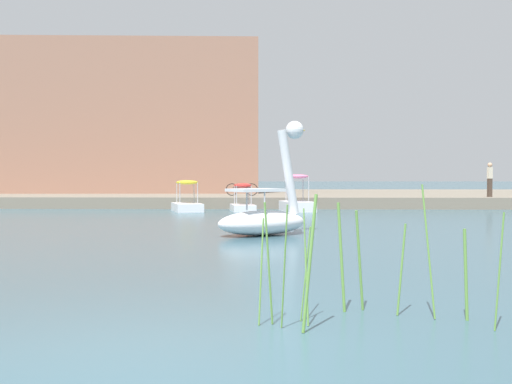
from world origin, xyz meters
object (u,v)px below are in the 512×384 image
bicycle_parked (242,189)px  person_on_path (490,178)px  swan_boat (265,213)px  parked_van (211,176)px  pedal_boat_yellow (187,202)px  pedal_boat_red (243,203)px  pedal_boat_pink (297,201)px

bicycle_parked → person_on_path: bearing=-7.3°
person_on_path → swan_boat: bearing=-128.1°
parked_van → pedal_boat_yellow: bearing=-89.8°
pedal_boat_red → pedal_boat_yellow: bearing=-175.6°
pedal_boat_pink → person_on_path: (9.86, 2.99, 1.04)m
pedal_boat_pink → parked_van: parked_van is taller
pedal_boat_yellow → bicycle_parked: size_ratio=1.40×
swan_boat → parked_van: size_ratio=0.62×
bicycle_parked → swan_boat: bearing=-84.7°
pedal_boat_pink → person_on_path: bearing=16.9°
pedal_boat_pink → pedal_boat_yellow: 5.07m
person_on_path → pedal_boat_yellow: bearing=-168.0°
pedal_boat_red → person_on_path: 12.78m
bicycle_parked → parked_van: size_ratio=0.34×
pedal_boat_pink → person_on_path: 10.36m
swan_boat → pedal_boat_pink: swan_boat is taller
pedal_boat_yellow → parked_van: (-0.04, 11.10, 1.20)m
pedal_boat_yellow → person_on_path: bearing=12.0°
person_on_path → bicycle_parked: 12.78m
pedal_boat_yellow → parked_van: size_ratio=0.48×
pedal_boat_yellow → person_on_path: 15.31m
pedal_boat_yellow → bicycle_parked: 5.33m
bicycle_parked → pedal_boat_yellow: bearing=-115.4°
swan_boat → parked_van: (-3.78, 22.17, 1.02)m
swan_boat → bicycle_parked: 15.94m
swan_boat → pedal_boat_yellow: swan_boat is taller
pedal_boat_yellow → bicycle_parked: pedal_boat_yellow is taller
pedal_boat_red → pedal_boat_yellow: size_ratio=0.82×
pedal_boat_yellow → bicycle_parked: (2.27, 4.80, 0.49)m
pedal_boat_yellow → parked_van: parked_van is taller
swan_boat → bicycle_parked: size_ratio=1.81×
swan_boat → pedal_boat_pink: 11.34m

